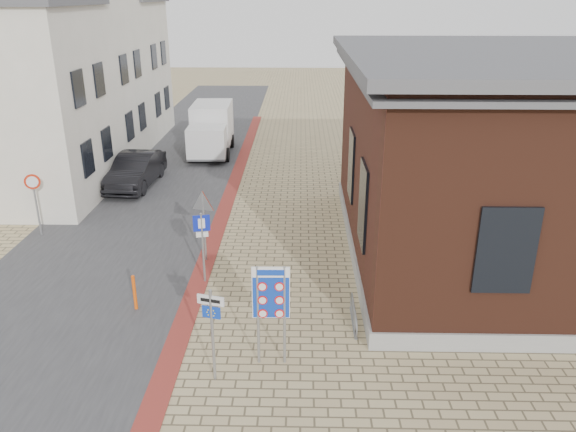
% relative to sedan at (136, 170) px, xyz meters
% --- Properties ---
extents(ground, '(120.00, 120.00, 0.00)m').
position_rel_sedan_xyz_m(ground, '(6.50, -13.85, -0.77)').
color(ground, tan).
rests_on(ground, ground).
extents(road_strip, '(7.00, 60.00, 0.02)m').
position_rel_sedan_xyz_m(road_strip, '(1.00, 1.15, -0.76)').
color(road_strip, '#38383A').
rests_on(road_strip, ground).
extents(curb_strip, '(0.60, 40.00, 0.02)m').
position_rel_sedan_xyz_m(curb_strip, '(4.50, -3.85, -0.76)').
color(curb_strip, maroon).
rests_on(curb_strip, ground).
extents(brick_building, '(13.00, 13.00, 6.80)m').
position_rel_sedan_xyz_m(brick_building, '(15.49, -6.86, 2.72)').
color(brick_building, gray).
rests_on(brick_building, ground).
extents(townhouse_near, '(7.40, 6.40, 8.30)m').
position_rel_sedan_xyz_m(townhouse_near, '(-4.49, -1.85, 3.40)').
color(townhouse_near, beige).
rests_on(townhouse_near, ground).
extents(townhouse_mid, '(7.40, 6.40, 9.10)m').
position_rel_sedan_xyz_m(townhouse_mid, '(-4.49, 4.15, 3.80)').
color(townhouse_mid, beige).
rests_on(townhouse_mid, ground).
extents(townhouse_far, '(7.40, 6.40, 8.30)m').
position_rel_sedan_xyz_m(townhouse_far, '(-4.49, 10.15, 3.40)').
color(townhouse_far, beige).
rests_on(townhouse_far, ground).
extents(bike_rack, '(0.08, 1.80, 0.60)m').
position_rel_sedan_xyz_m(bike_rack, '(9.15, -11.65, -0.51)').
color(bike_rack, slate).
rests_on(bike_rack, ground).
extents(sedan, '(1.87, 4.75, 1.54)m').
position_rel_sedan_xyz_m(sedan, '(0.00, 0.00, 0.00)').
color(sedan, black).
rests_on(sedan, ground).
extents(box_truck, '(2.35, 5.23, 2.70)m').
position_rel_sedan_xyz_m(box_truck, '(2.68, 5.85, 0.63)').
color(box_truck, slate).
rests_on(box_truck, ground).
extents(border_sign, '(0.89, 0.08, 2.60)m').
position_rel_sedan_xyz_m(border_sign, '(7.00, -13.44, 1.09)').
color(border_sign, gray).
rests_on(border_sign, ground).
extents(essen_sign, '(0.62, 0.20, 2.36)m').
position_rel_sedan_xyz_m(essen_sign, '(5.70, -14.11, 0.78)').
color(essen_sign, gray).
rests_on(essen_sign, ground).
extents(parking_sign, '(0.50, 0.15, 2.31)m').
position_rel_sedan_xyz_m(parking_sign, '(4.70, -9.35, 0.79)').
color(parking_sign, gray).
rests_on(parking_sign, ground).
extents(yield_sign, '(0.85, 0.27, 2.44)m').
position_rel_sedan_xyz_m(yield_sign, '(4.50, -7.85, 1.09)').
color(yield_sign, gray).
rests_on(yield_sign, ground).
extents(speed_sign, '(0.55, 0.19, 2.39)m').
position_rel_sedan_xyz_m(speed_sign, '(-2.00, -5.85, 0.83)').
color(speed_sign, gray).
rests_on(speed_sign, ground).
extents(bollard, '(0.12, 0.12, 1.07)m').
position_rel_sedan_xyz_m(bollard, '(3.00, -11.05, -0.23)').
color(bollard, '#EF550C').
rests_on(bollard, ground).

